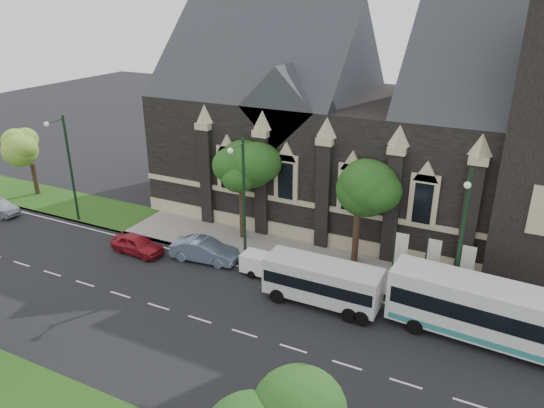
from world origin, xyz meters
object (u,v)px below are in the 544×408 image
Objects in this scene: tree_walk_right at (363,186)px; tree_walk_left at (245,168)px; shuttle_bus at (323,281)px; tree_walk_far at (32,148)px; box_trailer at (256,262)px; car_far_red at (137,244)px; banner_flag_right at (464,265)px; tour_coach at (502,316)px; street_lamp_mid at (242,196)px; street_lamp_near at (461,236)px; banner_flag_center at (430,258)px; banner_flag_left at (398,252)px; sedan at (205,250)px; street_lamp_far at (68,163)px.

tree_walk_left is (-9.01, -0.01, -0.08)m from tree_walk_right.
tree_walk_left is 1.08× the size of shuttle_bus.
tree_walk_far is 25.89m from box_trailer.
tree_walk_right is 1.87× the size of car_far_red.
banner_flag_right reaches higher than tour_coach.
street_lamp_mid is 14.67m from banner_flag_right.
banner_flag_center is (-1.71, 1.91, -2.73)m from street_lamp_near.
tree_walk_right is 8.10m from street_lamp_mid.
banner_flag_left is 5.57m from shuttle_bus.
banner_flag_right is at bearing 126.34° from tour_coach.
box_trailer is at bearing -162.36° from banner_flag_left.
tree_walk_right is 8.83m from box_trailer.
sedan is at bearing -169.41° from banner_flag_center.
tree_walk_right is 0.87× the size of street_lamp_mid.
tree_walk_left is 14.58m from banner_flag_center.
street_lamp_mid is at bearing 160.79° from shuttle_bus.
tree_walk_left is 0.85× the size of street_lamp_mid.
street_lamp_mid reaches higher than banner_flag_center.
car_far_red is at bearing -14.47° from street_lamp_far.
street_lamp_mid reaches higher than banner_flag_left.
tree_walk_right is at bearing 151.94° from street_lamp_near.
tree_walk_far is at bearing 158.50° from street_lamp_far.
street_lamp_mid is at bearing -78.41° from sedan.
tour_coach is at bearing -35.09° from street_lamp_near.
banner_flag_right is at bearing 7.60° from street_lamp_mid.
sedan is at bearing 171.15° from shuttle_bus.
car_far_red is (-5.92, -5.75, -5.02)m from tree_walk_left.
banner_flag_center is at bearing -1.86° from tree_walk_far.
banner_flag_center reaches higher than sedan.
sedan is 1.16× the size of car_far_red.
sedan is (-16.69, -0.89, -4.31)m from street_lamp_near.
tree_walk_right is 0.65× the size of tour_coach.
street_lamp_near is at bearing -48.07° from banner_flag_center.
banner_flag_center is 7.00m from shuttle_bus.
tour_coach is (18.54, -5.54, -3.85)m from tree_walk_left.
street_lamp_mid reaches higher than shuttle_bus.
tree_walk_far is 0.88× the size of shuttle_bus.
street_lamp_near reaches higher than sedan.
box_trailer is (-12.52, -0.89, -4.28)m from street_lamp_near.
tree_walk_left is 14.67m from street_lamp_far.
tree_walk_right is at bearing 85.75° from shuttle_bus.
banner_flag_left is 0.96× the size of car_far_red.
street_lamp_near is 0.75× the size of tour_coach.
street_lamp_near is 2.25× the size of banner_flag_center.
tour_coach is (2.46, -3.83, -0.50)m from banner_flag_right.
street_lamp_near is 1.00× the size of street_lamp_far.
street_lamp_near is 2.25× the size of banner_flag_right.
street_lamp_near reaches higher than banner_flag_left.
street_lamp_near is at bearing 148.61° from tour_coach.
banner_flag_right is at bearing -76.44° from car_far_red.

